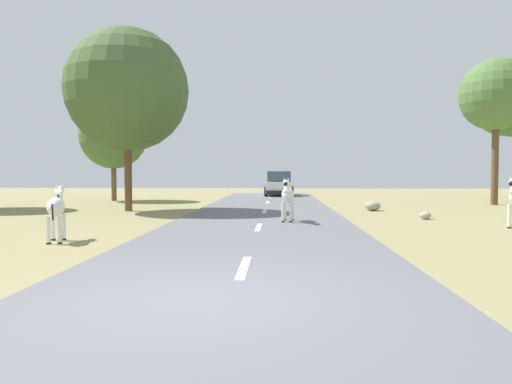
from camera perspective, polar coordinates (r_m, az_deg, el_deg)
ground_plane at (r=6.41m, az=-6.49°, el=-12.98°), size 90.00×90.00×0.00m
road at (r=6.35m, az=-2.83°, el=-12.87°), size 6.00×64.00×0.05m
lane_markings at (r=5.39m, az=-3.89°, el=-15.37°), size 0.16×56.00×0.01m
zebra_0 at (r=15.89m, az=3.83°, el=-0.40°), size 0.51×1.57×1.48m
zebra_2 at (r=12.54m, az=-22.94°, el=-1.72°), size 0.68×1.46×1.41m
car_0 at (r=34.06m, az=2.80°, el=0.93°), size 2.05×4.35×1.74m
tree_0 at (r=21.83m, az=-15.28°, el=11.79°), size 5.36×5.36×7.99m
tree_3 at (r=28.01m, az=27.01°, el=10.37°), size 3.73×3.73×7.63m
tree_5 at (r=29.66m, az=-16.84°, el=6.55°), size 4.00×4.00×5.93m
rock_1 at (r=21.63m, az=13.91°, el=-1.63°), size 0.67×0.71×0.44m
rock_2 at (r=18.23m, az=19.77°, el=-2.68°), size 0.41×0.38×0.28m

